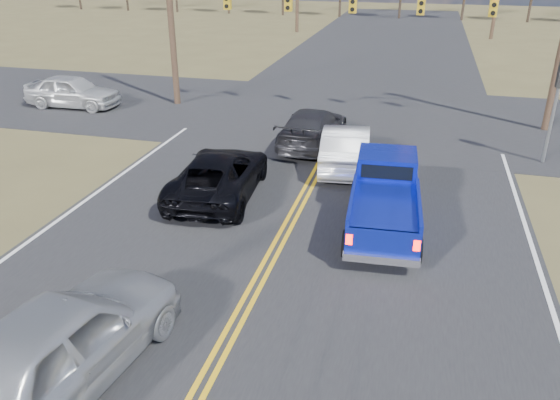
% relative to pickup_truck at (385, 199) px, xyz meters
% --- Properties ---
extents(ground, '(160.00, 160.00, 0.00)m').
position_rel_pickup_truck_xyz_m(ground, '(-2.70, -6.54, -0.93)').
color(ground, brown).
rests_on(ground, ground).
extents(road_main, '(14.00, 120.00, 0.02)m').
position_rel_pickup_truck_xyz_m(road_main, '(-2.70, 3.46, -0.93)').
color(road_main, '#28282B').
rests_on(road_main, ground).
extents(road_cross, '(120.00, 12.00, 0.02)m').
position_rel_pickup_truck_xyz_m(road_cross, '(-2.70, 11.46, -0.93)').
color(road_cross, '#28282B').
rests_on(road_cross, ground).
extents(signal_gantry, '(19.60, 4.83, 10.00)m').
position_rel_pickup_truck_xyz_m(signal_gantry, '(-2.20, 11.25, 4.13)').
color(signal_gantry, '#473323').
rests_on(signal_gantry, ground).
extents(utility_poles, '(19.60, 58.32, 10.00)m').
position_rel_pickup_truck_xyz_m(utility_poles, '(-2.70, 10.46, 4.29)').
color(utility_poles, '#473323').
rests_on(utility_poles, ground).
extents(pickup_truck, '(2.31, 5.24, 1.93)m').
position_rel_pickup_truck_xyz_m(pickup_truck, '(0.00, 0.00, 0.00)').
color(pickup_truck, black).
rests_on(pickup_truck, ground).
extents(silver_suv, '(2.89, 5.68, 1.85)m').
position_rel_pickup_truck_xyz_m(silver_suv, '(-5.21, -7.85, -0.01)').
color(silver_suv, '#A5A7AD').
rests_on(silver_suv, ground).
extents(black_suv, '(2.86, 5.51, 1.48)m').
position_rel_pickup_truck_xyz_m(black_suv, '(-5.44, 0.98, -0.19)').
color(black_suv, black).
rests_on(black_suv, ground).
extents(white_car_queue, '(2.14, 4.96, 1.59)m').
position_rel_pickup_truck_xyz_m(white_car_queue, '(-1.80, 4.68, -0.14)').
color(white_car_queue, silver).
rests_on(white_car_queue, ground).
extents(dgrey_car_queue, '(2.35, 5.28, 1.51)m').
position_rel_pickup_truck_xyz_m(dgrey_car_queue, '(-3.50, 6.82, -0.18)').
color(dgrey_car_queue, '#2E2E33').
rests_on(dgrey_car_queue, ground).
extents(cross_car_west, '(2.00, 4.84, 1.64)m').
position_rel_pickup_truck_xyz_m(cross_car_west, '(-16.59, 9.52, -0.11)').
color(cross_car_west, silver).
rests_on(cross_car_west, ground).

